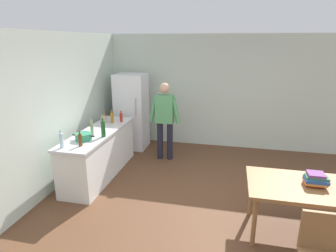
# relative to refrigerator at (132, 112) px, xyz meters

# --- Properties ---
(ground_plane) EXTENTS (14.00, 14.00, 0.00)m
(ground_plane) POSITION_rel_refrigerator_xyz_m (1.90, -2.40, -0.90)
(ground_plane) COLOR brown
(wall_back) EXTENTS (6.40, 0.12, 2.70)m
(wall_back) POSITION_rel_refrigerator_xyz_m (1.90, 0.60, 0.45)
(wall_back) COLOR silver
(wall_back) RESTS_ON ground_plane
(wall_left) EXTENTS (0.12, 5.60, 2.70)m
(wall_left) POSITION_rel_refrigerator_xyz_m (-0.70, -2.20, 0.45)
(wall_left) COLOR silver
(wall_left) RESTS_ON ground_plane
(kitchen_counter) EXTENTS (0.64, 2.20, 0.90)m
(kitchen_counter) POSITION_rel_refrigerator_xyz_m (-0.10, -1.60, -0.45)
(kitchen_counter) COLOR white
(kitchen_counter) RESTS_ON ground_plane
(refrigerator) EXTENTS (0.70, 0.67, 1.80)m
(refrigerator) POSITION_rel_refrigerator_xyz_m (0.00, 0.00, 0.00)
(refrigerator) COLOR white
(refrigerator) RESTS_ON ground_plane
(person) EXTENTS (0.70, 0.22, 1.70)m
(person) POSITION_rel_refrigerator_xyz_m (0.95, -0.55, 0.08)
(person) COLOR #1E1E2D
(person) RESTS_ON ground_plane
(dining_table) EXTENTS (1.40, 0.90, 0.75)m
(dining_table) POSITION_rel_refrigerator_xyz_m (3.30, -2.70, -0.23)
(dining_table) COLOR olive
(dining_table) RESTS_ON ground_plane
(chair) EXTENTS (0.42, 0.42, 0.91)m
(chair) POSITION_rel_refrigerator_xyz_m (3.30, -3.67, -0.37)
(chair) COLOR olive
(chair) RESTS_ON ground_plane
(cooking_pot) EXTENTS (0.40, 0.28, 0.12)m
(cooking_pot) POSITION_rel_refrigerator_xyz_m (-0.12, -2.11, 0.06)
(cooking_pot) COLOR #2D845B
(cooking_pot) RESTS_ON kitchen_counter
(utensil_jar) EXTENTS (0.11, 0.11, 0.32)m
(utensil_jar) POSITION_rel_refrigerator_xyz_m (-0.27, -0.99, 0.08)
(utensil_jar) COLOR tan
(utensil_jar) RESTS_ON kitchen_counter
(bottle_water_clear) EXTENTS (0.07, 0.07, 0.30)m
(bottle_water_clear) POSITION_rel_refrigerator_xyz_m (-0.27, -2.52, 0.13)
(bottle_water_clear) COLOR silver
(bottle_water_clear) RESTS_ON kitchen_counter
(bottle_wine_green) EXTENTS (0.08, 0.08, 0.34)m
(bottle_wine_green) POSITION_rel_refrigerator_xyz_m (0.14, -1.88, 0.15)
(bottle_wine_green) COLOR #1E5123
(bottle_wine_green) RESTS_ON kitchen_counter
(bottle_oil_amber) EXTENTS (0.06, 0.06, 0.28)m
(bottle_oil_amber) POSITION_rel_refrigerator_xyz_m (-0.06, -1.03, 0.12)
(bottle_oil_amber) COLOR #996619
(bottle_oil_amber) RESTS_ON kitchen_counter
(bottle_beer_brown) EXTENTS (0.06, 0.06, 0.26)m
(bottle_beer_brown) POSITION_rel_refrigerator_xyz_m (-0.02, -2.39, 0.11)
(bottle_beer_brown) COLOR #5B3314
(bottle_beer_brown) RESTS_ON kitchen_counter
(bottle_sauce_red) EXTENTS (0.06, 0.06, 0.24)m
(bottle_sauce_red) POSITION_rel_refrigerator_xyz_m (0.09, -0.90, 0.10)
(bottle_sauce_red) COLOR #B22319
(bottle_sauce_red) RESTS_ON kitchen_counter
(bottle_vinegar_tall) EXTENTS (0.06, 0.06, 0.32)m
(bottle_vinegar_tall) POSITION_rel_refrigerator_xyz_m (-0.10, -1.83, 0.14)
(bottle_vinegar_tall) COLOR gray
(bottle_vinegar_tall) RESTS_ON kitchen_counter
(book_stack) EXTENTS (0.28, 0.23, 0.16)m
(book_stack) POSITION_rel_refrigerator_xyz_m (3.44, -2.67, -0.07)
(book_stack) COLOR #B22D28
(book_stack) RESTS_ON dining_table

